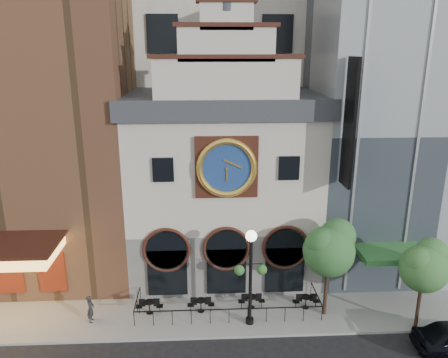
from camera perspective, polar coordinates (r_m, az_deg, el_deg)
ground at (r=25.10m, az=0.83°, el=-20.15°), size 120.00×120.00×0.00m
sidewalk at (r=27.09m, az=0.48°, el=-16.85°), size 44.00×5.00×0.15m
clock_building at (r=29.11m, az=-0.10°, el=0.03°), size 12.60×8.78×18.65m
theater_building at (r=32.25m, az=-24.52°, el=10.91°), size 14.00×15.60×25.00m
retail_building at (r=33.62m, az=22.59°, el=7.07°), size 14.00×14.40×20.00m
cafe_railing at (r=26.80m, az=0.48°, el=-15.91°), size 10.60×2.60×0.90m
bistro_0 at (r=26.88m, az=-9.72°, el=-16.04°), size 1.58×0.68×0.90m
bistro_1 at (r=26.70m, az=-3.04°, el=-16.04°), size 1.58×0.68×0.90m
bistro_2 at (r=27.04m, az=3.61°, el=-15.59°), size 1.58×0.68×0.90m
bistro_3 at (r=27.41m, az=10.65°, el=-15.39°), size 1.58×0.68×0.90m
pedestrian at (r=26.74m, az=-17.04°, el=-15.90°), size 0.39×0.60×1.63m
lamppost at (r=24.18m, az=3.50°, el=-11.45°), size 1.81×0.62×5.66m
tree_left at (r=25.36m, az=13.65°, el=-8.63°), size 3.01×2.90×5.80m
tree_right at (r=26.11m, az=24.75°, el=-10.13°), size 2.69×2.59×5.17m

